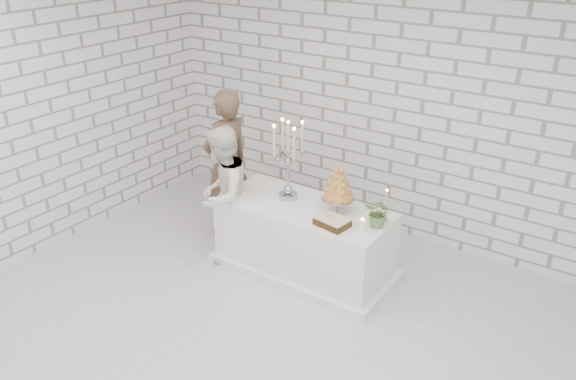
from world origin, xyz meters
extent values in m
cube|color=silver|center=(0.00, 0.00, 0.00)|extent=(6.00, 5.00, 0.01)
cube|color=white|center=(0.00, 2.50, 1.50)|extent=(6.00, 0.01, 3.00)
cube|color=white|center=(-3.00, 0.00, 1.50)|extent=(0.01, 5.00, 3.00)
cube|color=white|center=(-0.33, 1.19, 0.38)|extent=(1.80, 0.80, 0.75)
imported|color=#423024|center=(-1.52, 1.38, 0.87)|extent=(0.51, 0.69, 1.73)
imported|color=white|center=(-1.19, 0.90, 0.76)|extent=(0.75, 0.86, 1.51)
cube|color=black|center=(0.11, 0.99, 0.79)|extent=(0.34, 0.27, 0.08)
cylinder|color=white|center=(0.40, 1.06, 0.81)|extent=(0.09, 0.09, 0.12)
cylinder|color=beige|center=(0.48, 1.36, 0.91)|extent=(0.07, 0.07, 0.32)
imported|color=#4A6F33|center=(0.48, 1.22, 0.90)|extent=(0.28, 0.25, 0.29)
camera|label=1|loc=(2.53, -3.30, 3.46)|focal=36.45mm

